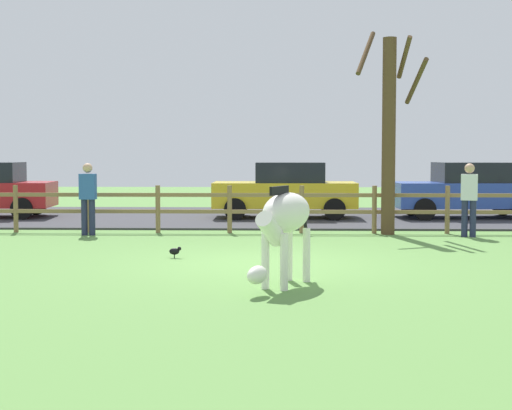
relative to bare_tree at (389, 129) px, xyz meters
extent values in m
plane|color=#5B8C42|center=(-2.79, -4.82, -2.41)|extent=(60.00, 60.00, 0.00)
cube|color=#38383D|center=(-2.79, 4.48, -2.39)|extent=(28.00, 7.40, 0.05)
cylinder|color=olive|center=(-8.73, 0.18, -1.85)|extent=(0.11, 0.11, 1.11)
cylinder|color=olive|center=(-7.05, 0.18, -1.85)|extent=(0.11, 0.11, 1.11)
cylinder|color=olive|center=(-5.36, 0.18, -1.85)|extent=(0.11, 0.11, 1.11)
cylinder|color=olive|center=(-3.67, 0.18, -1.85)|extent=(0.11, 0.11, 1.11)
cylinder|color=olive|center=(-1.99, 0.18, -1.85)|extent=(0.11, 0.11, 1.11)
cylinder|color=olive|center=(-0.30, 0.18, -1.85)|extent=(0.11, 0.11, 1.11)
cylinder|color=olive|center=(1.39, 0.18, -1.85)|extent=(0.11, 0.11, 1.11)
cube|color=olive|center=(-2.83, 0.18, -1.91)|extent=(21.93, 0.06, 0.09)
cube|color=olive|center=(-2.83, 0.18, -1.52)|extent=(21.93, 0.06, 0.09)
cylinder|color=#513A23|center=(-0.01, -0.01, -0.17)|extent=(0.31, 0.31, 4.49)
cylinder|color=#513A23|center=(0.62, 0.09, 1.09)|extent=(0.33, 1.34, 0.96)
cylinder|color=#513A23|center=(0.33, 0.05, 1.63)|extent=(0.26, 0.79, 0.91)
cylinder|color=#513A23|center=(-0.53, 0.21, 1.76)|extent=(0.58, 1.14, 1.13)
ellipsoid|color=white|center=(-2.39, -7.05, -1.38)|extent=(0.95, 1.33, 0.56)
cylinder|color=white|center=(-2.43, -7.48, -2.02)|extent=(0.11, 0.11, 0.78)
cylinder|color=white|center=(-2.68, -7.36, -2.02)|extent=(0.11, 0.11, 0.78)
cylinder|color=white|center=(-2.10, -6.75, -2.02)|extent=(0.11, 0.11, 0.78)
cylinder|color=white|center=(-2.35, -6.63, -2.02)|extent=(0.11, 0.11, 0.78)
cylinder|color=white|center=(-2.60, -7.53, -1.57)|extent=(0.46, 0.63, 0.51)
ellipsoid|color=white|center=(-2.78, -7.92, -2.13)|extent=(0.36, 0.48, 0.24)
cube|color=black|center=(-2.49, -7.28, -1.06)|extent=(0.27, 0.53, 0.12)
cylinder|color=black|center=(-2.11, -6.44, -1.53)|extent=(0.12, 0.19, 0.54)
cylinder|color=black|center=(-4.37, -4.23, -2.38)|extent=(0.01, 0.01, 0.06)
cylinder|color=black|center=(-4.37, -4.27, -2.38)|extent=(0.01, 0.01, 0.06)
ellipsoid|color=black|center=(-4.37, -4.25, -2.29)|extent=(0.18, 0.10, 0.12)
sphere|color=black|center=(-4.28, -4.25, -2.24)|extent=(0.07, 0.07, 0.07)
cube|color=#2D4CAD|center=(2.72, 4.13, -1.71)|extent=(4.09, 1.92, 0.70)
cube|color=black|center=(2.87, 4.13, -1.08)|extent=(1.99, 1.67, 0.56)
cylinder|color=black|center=(1.42, 3.20, -2.06)|extent=(0.61, 0.21, 0.60)
cylinder|color=black|center=(1.32, 4.90, -2.06)|extent=(0.61, 0.21, 0.60)
cylinder|color=black|center=(4.02, 5.05, -2.06)|extent=(0.61, 0.21, 0.60)
cylinder|color=black|center=(-9.58, 3.11, -2.06)|extent=(0.61, 0.23, 0.60)
cylinder|color=black|center=(-9.71, 4.81, -2.06)|extent=(0.61, 0.23, 0.60)
cube|color=yellow|center=(-2.37, 3.99, -1.71)|extent=(4.01, 1.72, 0.70)
cube|color=black|center=(-2.22, 3.99, -1.08)|extent=(1.91, 1.57, 0.56)
cylinder|color=black|center=(-3.72, 3.13, -2.06)|extent=(0.60, 0.18, 0.60)
cylinder|color=black|center=(-3.73, 4.83, -2.06)|extent=(0.60, 0.18, 0.60)
cylinder|color=black|center=(-1.02, 3.14, -2.06)|extent=(0.60, 0.18, 0.60)
cylinder|color=black|center=(-1.03, 4.84, -2.06)|extent=(0.60, 0.18, 0.60)
cylinder|color=#232847|center=(-6.95, -0.43, -2.00)|extent=(0.14, 0.14, 0.82)
cylinder|color=#232847|center=(-6.77, -0.44, -2.00)|extent=(0.14, 0.14, 0.82)
cube|color=#2D569E|center=(-6.86, -0.43, -1.30)|extent=(0.37, 0.23, 0.58)
sphere|color=tan|center=(-6.86, -0.43, -0.88)|extent=(0.22, 0.22, 0.22)
cylinder|color=#232847|center=(1.62, -0.50, -2.00)|extent=(0.14, 0.14, 0.82)
cylinder|color=#232847|center=(1.80, -0.55, -2.00)|extent=(0.14, 0.14, 0.82)
cube|color=silver|center=(1.71, -0.52, -1.30)|extent=(0.40, 0.30, 0.58)
sphere|color=tan|center=(1.71, -0.52, -0.88)|extent=(0.22, 0.22, 0.22)
camera|label=1|loc=(-2.46, -17.99, -0.55)|focal=54.80mm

